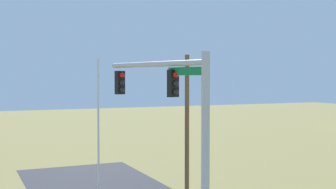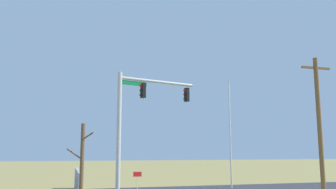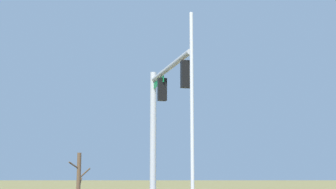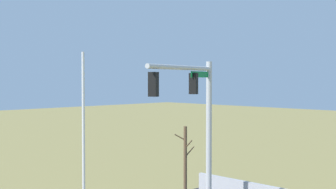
% 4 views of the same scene
% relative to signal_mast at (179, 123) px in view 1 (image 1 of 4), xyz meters
% --- Properties ---
extents(signal_mast, '(5.49, 1.64, 7.53)m').
position_rel_signal_mast_xyz_m(signal_mast, '(0.00, 0.00, 0.00)').
color(signal_mast, '#B2B5BA').
rests_on(signal_mast, ground_plane).
extents(flagpole, '(0.10, 0.10, 7.60)m').
position_rel_signal_mast_xyz_m(flagpole, '(-6.90, -0.98, -1.31)').
color(flagpole, silver).
rests_on(flagpole, ground_plane).
extents(utility_pole, '(1.90, 0.26, 8.03)m').
position_rel_signal_mast_xyz_m(utility_pole, '(-9.60, 5.11, -0.94)').
color(utility_pole, brown).
rests_on(utility_pole, ground_plane).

